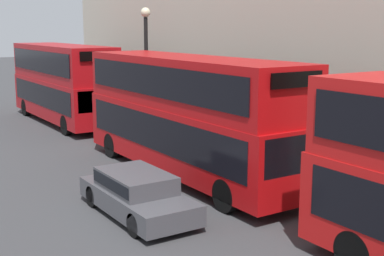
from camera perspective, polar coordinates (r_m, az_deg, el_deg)
The scene contains 5 objects.
bus_second_in_queue at distance 18.93m, azimuth -0.61°, elevation 1.84°, with size 2.59×11.09×4.27m.
bus_third_in_queue at distance 30.55m, azimuth -13.65°, elevation 4.98°, with size 2.59×10.26×4.31m.
car_hatchback at distance 15.33m, azimuth -5.91°, elevation -6.84°, with size 1.76×4.37×1.25m.
street_lamp at distance 25.06m, azimuth -4.90°, elevation 7.37°, with size 0.44×0.44×6.16m.
pedestrian at distance 34.26m, azimuth -10.85°, elevation 3.00°, with size 0.36×0.36×1.70m.
Camera 1 is at (-8.34, 2.17, 5.29)m, focal length 50.00 mm.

